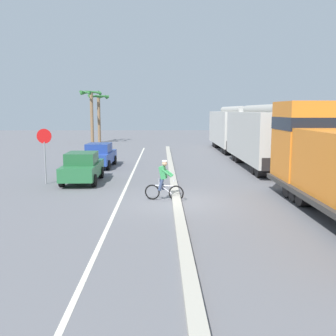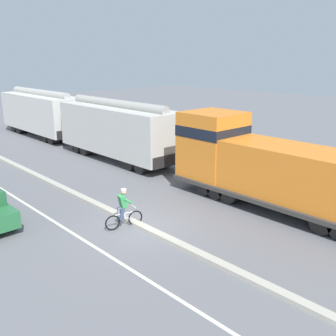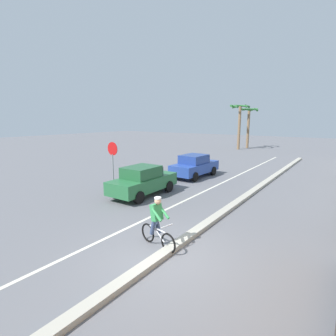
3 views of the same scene
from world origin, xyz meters
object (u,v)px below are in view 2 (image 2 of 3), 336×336
Objects in this scene: hopper_car_lead at (117,130)px; locomotive at (270,170)px; cyclist at (123,210)px; hopper_car_middle at (41,113)px.

locomotive is at bearing -90.00° from hopper_car_lead.
hopper_car_lead is at bearing 90.00° from locomotive.
locomotive is 6.77× the size of cyclist.
hopper_car_lead is 11.60m from hopper_car_middle.
locomotive is 23.76m from hopper_car_middle.
locomotive is 1.10× the size of hopper_car_middle.
locomotive reaches higher than hopper_car_lead.
hopper_car_lead reaches higher than cyclist.
locomotive is 1.10× the size of hopper_car_lead.
cyclist is at bearing 157.54° from locomotive.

